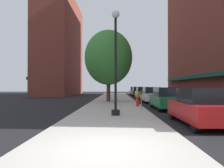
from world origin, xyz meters
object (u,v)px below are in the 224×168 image
Objects in this scene: lamppost at (116,60)px; car_red at (200,107)px; car_green at (166,99)px; car_black at (138,92)px; parking_meter_near at (141,97)px; car_silver at (134,91)px; fire_hydrant at (138,101)px; tree_near at (108,58)px; car_white at (151,95)px; car_yellow at (143,93)px.

car_red is (3.78, -2.29, -2.39)m from lamppost.
car_green and car_black have the same top height.
car_silver is (1.95, 27.41, -0.14)m from parking_meter_near.
parking_meter_near is (0.05, -2.11, 0.43)m from fire_hydrant.
lamppost is 0.77× the size of tree_near.
tree_near reaches higher than car_white.
car_silver reaches higher than fire_hydrant.
car_silver is at bearing 89.23° from car_green.
car_red is at bearing -91.47° from car_white.
fire_hydrant is at bearing 147.58° from car_green.
car_black is at bearing 89.23° from car_green.
lamppost is at bearing -104.10° from car_yellow.
car_green is at bearing -90.86° from car_black.
car_black is at bearing -88.62° from car_silver.
parking_meter_near is at bearing -96.06° from car_black.
tree_near is 9.23m from car_yellow.
car_green is 1.00× the size of car_black.
car_green is 6.58m from car_white.
parking_meter_near is at bearing 108.88° from car_red.
car_yellow reaches higher than parking_meter_near.
car_yellow and car_silver have the same top height.
car_red is 1.00× the size of car_green.
car_red is at bearing -92.06° from car_yellow.
car_black is at bearing 71.76° from tree_near.
parking_meter_near is 2.14m from car_green.
car_white is (4.56, -0.14, -4.02)m from tree_near.
parking_meter_near is at bearing -99.70° from car_yellow.
tree_near is at bearing 94.13° from lamppost.
tree_near is 6.08m from car_white.
fire_hydrant is 7.85m from car_red.
car_yellow is 1.00× the size of car_silver.
parking_meter_near is 0.30× the size of car_green.
lamppost is at bearing -111.03° from car_white.
car_white is (0.00, 6.58, 0.00)m from car_green.
lamppost is 1.37× the size of car_red.
fire_hydrant is 0.18× the size of car_green.
tree_near is at bearing 108.50° from car_red.
parking_meter_near is at bearing 60.09° from lamppost.
car_red is 1.00× the size of car_white.
lamppost reaches higher than car_silver.
car_silver is at bearing 88.53° from car_white.
car_red reaches higher than parking_meter_near.
car_white is 1.00× the size of car_silver.
car_white is at bearing 69.51° from fire_hydrant.
car_red is at bearing -75.23° from fire_hydrant.
parking_meter_near is 0.30× the size of car_yellow.
lamppost reaches higher than parking_meter_near.
tree_near reaches higher than car_green.
car_black is (1.95, 21.45, -0.14)m from parking_meter_near.
lamppost is at bearing -85.87° from tree_near.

